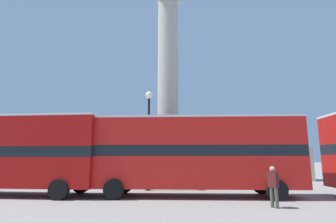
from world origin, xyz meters
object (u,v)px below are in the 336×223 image
Objects in this scene: monument_column at (168,117)px; equestrian_statue at (289,160)px; street_lamp at (149,128)px; bus_c at (13,151)px; bus_b at (192,152)px; pedestrian_near_lamp at (273,184)px.

equestrian_statue is (11.24, 4.68, -3.39)m from monument_column.
street_lamp reaches higher than equestrian_statue.
bus_c is 1.63× the size of equestrian_statue.
street_lamp is at bearing 135.88° from bus_b.
bus_c is at bearing -144.06° from equestrian_statue.
bus_b is at bearing 2.88° from bus_c.
bus_c reaches higher than pedestrian_near_lamp.
monument_column is 12.64m from equestrian_statue.
bus_c is (-8.53, -5.91, -2.85)m from monument_column.
bus_b is 1.76× the size of street_lamp.
pedestrian_near_lamp is (13.17, -3.23, -1.45)m from bus_c.
pedestrian_near_lamp is at bearing -9.88° from bus_c.
pedestrian_near_lamp is (5.81, -5.72, -3.01)m from street_lamp.
equestrian_statue is at bearing 22.61° from monument_column.
street_lamp is at bearing -109.08° from monument_column.
bus_c reaches higher than bus_b.
bus_b is 10.03m from bus_c.
street_lamp is (7.35, 2.50, 1.56)m from bus_c.
bus_b is 1.82× the size of equestrian_statue.
pedestrian_near_lamp is (-6.61, -13.82, -0.91)m from equestrian_statue.
street_lamp is 8.70m from pedestrian_near_lamp.
monument_column reaches higher than bus_b.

